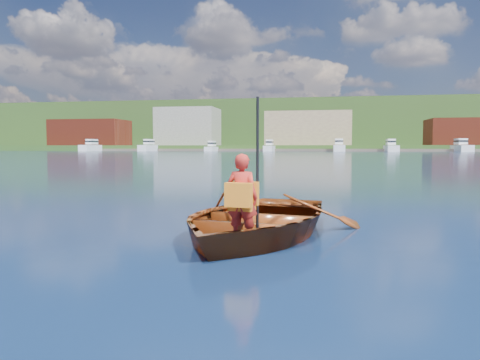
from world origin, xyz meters
The scene contains 8 objects.
ground centered at (0.00, 0.00, 0.00)m, with size 600.00×600.00×0.00m.
rowboat centered at (0.02, 0.16, 0.25)m, with size 3.42×4.28×0.79m.
child_paddler centered at (0.00, -0.75, 0.66)m, with size 0.45×0.39×1.81m.
shoreline centered at (0.00, 236.61, 10.32)m, with size 400.00×140.00×22.00m.
dock centered at (-3.05, 148.00, 0.40)m, with size 160.04×9.99×0.80m.
waterfront_buildings centered at (-7.74, 165.00, 7.74)m, with size 202.00×16.00×14.00m.
marina_yachts centered at (-1.63, 143.29, 1.43)m, with size 142.65×12.76×4.34m.
hillside_trees centered at (-5.23, 230.32, 16.27)m, with size 280.66×79.89×24.54m.
Camera 1 is at (1.00, -6.46, 1.28)m, focal length 35.00 mm.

